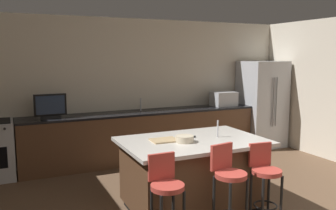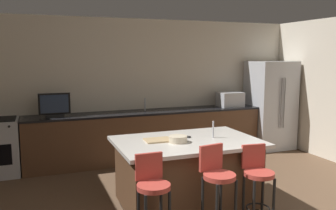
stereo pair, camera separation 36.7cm
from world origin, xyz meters
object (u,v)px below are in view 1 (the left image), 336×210
Objects in this scene: refrigerator at (262,104)px; tv_monitor at (50,107)px; bar_stool_center at (228,183)px; bar_stool_right at (265,177)px; microwave at (224,99)px; kitchen_island at (193,174)px; tv_remote at (189,136)px; fruit_bowl at (185,139)px; bar_stool_left at (166,194)px; cutting_board at (164,140)px.

tv_monitor is (-4.34, 0.03, 0.20)m from refrigerator.
bar_stool_center is 1.08× the size of bar_stool_right.
microwave is (-0.92, 0.08, 0.15)m from refrigerator.
tv_remote is at bearing 77.77° from kitchen_island.
fruit_bowl is at bearing 144.05° from bar_stool_right.
refrigerator reaches higher than bar_stool_center.
refrigerator is 3.49m from tv_remote.
refrigerator is at bearing 36.45° from bar_stool_center.
bar_stool_left reaches higher than bar_stool_right.
tv_monitor reaches higher than kitchen_island.
bar_stool_left is (0.76, -2.92, -0.54)m from tv_monitor.
refrigerator reaches higher than bar_stool_left.
refrigerator reaches higher than fruit_bowl.
bar_stool_left is 1.26m from bar_stool_right.
bar_stool_right is 1.04m from fruit_bowl.
fruit_bowl is 1.32× the size of tv_remote.
bar_stool_right is (1.26, 0.01, -0.02)m from bar_stool_left.
bar_stool_left is at bearing -141.04° from refrigerator.
bar_stool_center is at bearing -7.54° from bar_stool_left.
bar_stool_left is (-2.65, -2.97, -0.49)m from microwave.
tv_remote is at bearing 49.94° from bar_stool_left.
bar_stool_right is (0.57, 0.09, -0.05)m from bar_stool_center.
tv_monitor is 2.29× the size of fruit_bowl.
refrigerator is at bearing 57.38° from bar_stool_right.
microwave is at bearing 49.04° from kitchen_island.
tv_remote is (-0.53, 0.87, 0.35)m from bar_stool_right.
bar_stool_left is at bearing -162.10° from tv_remote.
bar_stool_right is at bearing -0.06° from bar_stool_left.
bar_stool_right reaches higher than tv_remote.
kitchen_island is 0.91m from bar_stool_right.
bar_stool_right is 1.27m from cutting_board.
fruit_bowl is at bearing -59.99° from tv_monitor.
bar_stool_left is 0.95× the size of bar_stool_center.
tv_remote reaches higher than kitchen_island.
refrigerator reaches higher than kitchen_island.
kitchen_island is 2.72m from tv_monitor.
bar_stool_right reaches higher than kitchen_island.
refrigerator is 1.81× the size of bar_stool_center.
microwave is 2.82× the size of tv_remote.
bar_stool_left is 0.95m from cutting_board.
fruit_bowl reaches higher than cutting_board.
cutting_board is at bearing 157.48° from tv_remote.
microwave reaches higher than bar_stool_right.
fruit_bowl is at bearing -132.28° from microwave.
fruit_bowl is at bearing -143.54° from refrigerator.
bar_stool_right is at bearing -51.50° from kitchen_island.
tv_monitor is 2.39m from cutting_board.
fruit_bowl is at bearing -157.16° from kitchen_island.
cutting_board is (-0.39, -0.07, -0.00)m from tv_remote.
bar_stool_right is 5.53× the size of tv_remote.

